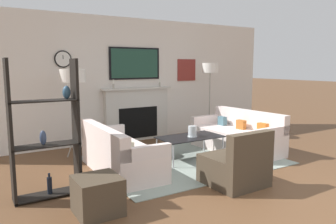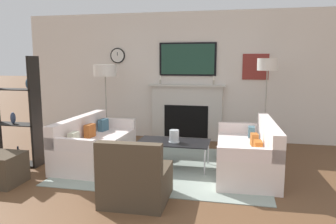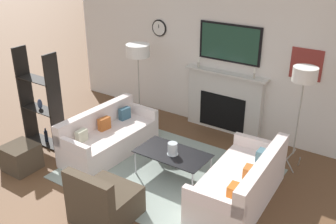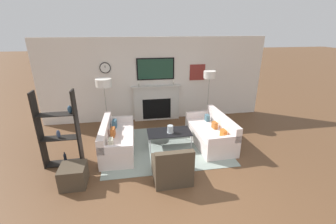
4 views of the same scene
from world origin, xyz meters
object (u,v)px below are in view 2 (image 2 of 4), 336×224
couch_left (94,145)px  ottoman (3,169)px  hurricane_candle (174,137)px  shelf_unit (15,115)px  armchair (136,181)px  floor_lamp_left (105,71)px  couch_right (248,154)px  coffee_table (173,143)px  floor_lamp_right (267,66)px

couch_left → ottoman: 1.45m
hurricane_candle → shelf_unit: 2.58m
armchair → floor_lamp_left: floor_lamp_left is taller
couch_right → hurricane_candle: size_ratio=9.41×
couch_right → coffee_table: couch_right is taller
hurricane_candle → floor_lamp_left: size_ratio=0.12×
couch_right → hurricane_candle: bearing=-177.8°
couch_left → floor_lamp_left: (-0.32, 1.29, 1.19)m
hurricane_candle → floor_lamp_left: floor_lamp_left is taller
ottoman → armchair: bearing=-4.5°
couch_right → armchair: armchair is taller
shelf_unit → couch_right: bearing=6.5°
hurricane_candle → floor_lamp_right: size_ratio=0.11×
coffee_table → ottoman: ottoman is taller
couch_left → shelf_unit: bearing=-160.1°
floor_lamp_right → ottoman: (-3.62, -2.51, -1.37)m
armchair → coffee_table: armchair is taller
armchair → floor_lamp_right: 3.41m
coffee_table → hurricane_candle: bearing=-57.9°
couch_right → floor_lamp_left: floor_lamp_left is taller
hurricane_candle → ottoman: bearing=-151.5°
floor_lamp_left → shelf_unit: size_ratio=0.92×
armchair → shelf_unit: (-2.33, 0.95, 0.56)m
floor_lamp_left → couch_left: bearing=-76.1°
floor_lamp_left → floor_lamp_right: 3.16m
couch_left → floor_lamp_right: bearing=24.6°
floor_lamp_left → floor_lamp_right: size_ratio=0.93×
couch_right → floor_lamp_right: floor_lamp_right is taller
hurricane_candle → shelf_unit: size_ratio=0.11×
armchair → floor_lamp_left: bearing=119.3°
hurricane_candle → couch_right: bearing=2.2°
couch_right → ottoman: couch_right is taller
couch_left → floor_lamp_left: floor_lamp_left is taller
coffee_table → floor_lamp_right: size_ratio=0.65×
ottoman → hurricane_candle: bearing=28.5°
coffee_table → hurricane_candle: (0.02, -0.03, 0.11)m
floor_lamp_left → shelf_unit: shelf_unit is taller
floor_lamp_left → floor_lamp_right: (3.15, 0.00, 0.11)m
armchair → ottoman: (-1.96, 0.15, -0.05)m
couch_left → armchair: armchair is taller
couch_right → floor_lamp_right: size_ratio=1.05×
coffee_table → floor_lamp_right: 2.30m
couch_left → armchair: size_ratio=2.26×
couch_left → coffee_table: size_ratio=1.58×
armchair → coffee_table: (0.18, 1.36, 0.13)m
coffee_table → hurricane_candle: 0.12m
armchair → floor_lamp_right: (1.66, 2.67, 1.32)m
couch_left → shelf_unit: (-1.16, -0.42, 0.55)m
couch_left → coffee_table: bearing=-0.4°
floor_lamp_left → shelf_unit: (-0.84, -1.71, -0.64)m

